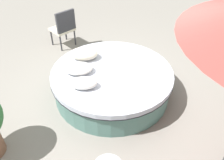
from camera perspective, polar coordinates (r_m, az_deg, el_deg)
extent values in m
plane|color=gray|center=(4.53, 0.00, -3.24)|extent=(16.00, 16.00, 0.00)
cylinder|color=#4C726B|center=(4.39, 0.00, -1.07)|extent=(2.20, 2.20, 0.44)
cylinder|color=black|center=(4.25, 0.00, 1.24)|extent=(2.28, 2.28, 0.02)
cylinder|color=#B2B7C6|center=(4.22, 0.00, 1.78)|extent=(2.27, 2.27, 0.10)
ellipsoid|color=beige|center=(4.53, -7.02, 6.61)|extent=(0.54, 0.38, 0.22)
ellipsoid|color=white|center=(4.16, -8.57, 2.94)|extent=(0.53, 0.37, 0.17)
ellipsoid|color=white|center=(3.80, -7.26, -0.76)|extent=(0.46, 0.28, 0.18)
cylinder|color=#333338|center=(6.24, -14.95, 10.26)|extent=(0.04, 0.04, 0.42)
cylinder|color=#333338|center=(6.44, -11.61, 11.67)|extent=(0.04, 0.04, 0.42)
cylinder|color=#333338|center=(5.91, -12.76, 9.02)|extent=(0.04, 0.04, 0.42)
cylinder|color=#333338|center=(6.12, -9.33, 10.51)|extent=(0.04, 0.04, 0.42)
cube|color=beige|center=(6.07, -12.47, 12.40)|extent=(0.72, 0.72, 0.06)
cube|color=#333338|center=(5.78, -11.59, 14.28)|extent=(0.41, 0.41, 0.50)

